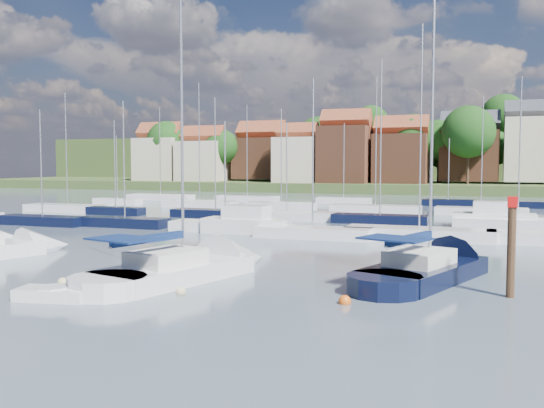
% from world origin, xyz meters
% --- Properties ---
extents(ground, '(260.00, 260.00, 0.00)m').
position_xyz_m(ground, '(0.00, 40.00, 0.00)').
color(ground, '#495764').
rests_on(ground, ground).
extents(sailboat_left, '(5.98, 10.89, 14.38)m').
position_xyz_m(sailboat_left, '(-14.70, 3.68, 0.36)').
color(sailboat_left, silver).
rests_on(sailboat_left, ground).
extents(sailboat_centre, '(6.64, 13.33, 17.44)m').
position_xyz_m(sailboat_centre, '(-0.60, 2.29, 0.35)').
color(sailboat_centre, silver).
rests_on(sailboat_centre, ground).
extents(sailboat_navy, '(7.24, 13.00, 17.40)m').
position_xyz_m(sailboat_navy, '(10.80, 6.25, 0.35)').
color(sailboat_navy, black).
rests_on(sailboat_navy, ground).
extents(tender, '(3.20, 1.92, 0.65)m').
position_xyz_m(tender, '(-3.75, -4.77, 0.25)').
color(tender, silver).
rests_on(tender, ground).
extents(timber_piling, '(0.40, 0.40, 6.51)m').
position_xyz_m(timber_piling, '(14.03, 2.22, 1.19)').
color(timber_piling, '#4C331E').
rests_on(timber_piling, ground).
extents(buoy_c, '(0.47, 0.47, 0.47)m').
position_xyz_m(buoy_c, '(-5.49, -2.07, 0.00)').
color(buoy_c, beige).
rests_on(buoy_c, ground).
extents(buoy_d, '(0.43, 0.43, 0.43)m').
position_xyz_m(buoy_d, '(0.65, -1.95, 0.00)').
color(buoy_d, beige).
rests_on(buoy_d, ground).
extents(buoy_e, '(0.54, 0.54, 0.54)m').
position_xyz_m(buoy_e, '(0.31, 5.92, 0.00)').
color(buoy_e, '#D85914').
rests_on(buoy_e, ground).
extents(buoy_f, '(0.51, 0.51, 0.51)m').
position_xyz_m(buoy_f, '(7.74, -1.33, 0.00)').
color(buoy_f, '#D85914').
rests_on(buoy_f, ground).
extents(buoy_g, '(0.43, 0.43, 0.43)m').
position_xyz_m(buoy_g, '(-5.54, 6.26, 0.00)').
color(buoy_g, beige).
rests_on(buoy_g, ground).
extents(marina_field, '(79.62, 41.41, 15.93)m').
position_xyz_m(marina_field, '(1.91, 35.15, 0.43)').
color(marina_field, silver).
rests_on(marina_field, ground).
extents(far_shore_town, '(212.46, 90.00, 22.27)m').
position_xyz_m(far_shore_town, '(2.23, 132.67, 4.61)').
color(far_shore_town, '#3D4D26').
rests_on(far_shore_town, ground).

